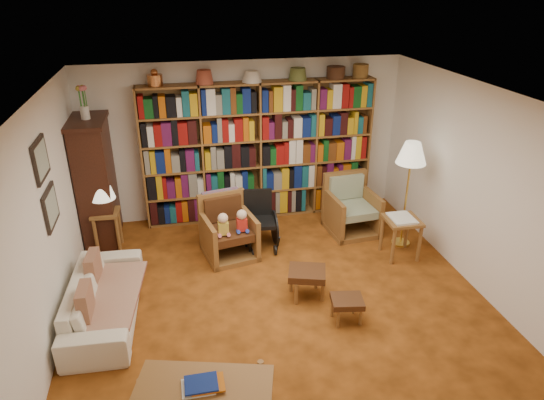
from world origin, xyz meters
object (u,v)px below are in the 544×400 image
object	(u,v)px
wheelchair	(259,221)
floor_lamp	(411,157)
side_table_papers	(402,226)
footstool_a	(307,275)
sofa	(104,298)
footstool_b	(347,303)
armchair_leather	(228,230)
coffee_table	(204,392)
side_table_lamp	(107,222)
armchair_sage	(350,209)

from	to	relation	value
wheelchair	floor_lamp	size ratio (longest dim) A/B	0.53
side_table_papers	footstool_a	xyz separation A→B (m)	(-1.55, -0.67, -0.17)
wheelchair	side_table_papers	bearing A→B (deg)	-20.75
sofa	footstool_b	bearing A→B (deg)	-100.42
armchair_leather	wheelchair	size ratio (longest dim) A/B	1.04
sofa	footstool_b	world-z (taller)	sofa
floor_lamp	coffee_table	size ratio (longest dim) A/B	1.23
side_table_lamp	floor_lamp	world-z (taller)	floor_lamp
armchair_leather	footstool_a	world-z (taller)	armchair_leather
wheelchair	footstool_b	world-z (taller)	wheelchair
armchair_sage	floor_lamp	distance (m)	1.33
wheelchair	floor_lamp	distance (m)	2.32
floor_lamp	wheelchair	bearing A→B (deg)	168.96
sofa	armchair_sage	xyz separation A→B (m)	(3.52, 1.49, 0.07)
armchair_leather	side_table_papers	size ratio (longest dim) A/B	1.43
side_table_lamp	floor_lamp	xyz separation A→B (m)	(4.22, -0.73, 0.93)
side_table_papers	footstool_b	distance (m)	1.74
side_table_lamp	footstool_b	world-z (taller)	side_table_lamp
sofa	floor_lamp	world-z (taller)	floor_lamp
armchair_sage	wheelchair	distance (m)	1.48
footstool_b	coffee_table	bearing A→B (deg)	-146.65
footstool_b	coffee_table	world-z (taller)	coffee_table
wheelchair	floor_lamp	bearing A→B (deg)	-11.04
sofa	footstool_a	bearing A→B (deg)	-89.36
side_table_lamp	sofa	bearing A→B (deg)	-86.46
armchair_leather	side_table_papers	bearing A→B (deg)	-14.11
floor_lamp	footstool_b	bearing A→B (deg)	-132.74
armchair_sage	coffee_table	world-z (taller)	armchair_sage
side_table_papers	coffee_table	distance (m)	3.75
armchair_leather	armchair_sage	world-z (taller)	armchair_sage
side_table_lamp	armchair_leather	xyz separation A→B (m)	(1.69, -0.45, -0.07)
side_table_lamp	footstool_a	bearing A→B (deg)	-34.40
armchair_leather	armchair_sage	size ratio (longest dim) A/B	0.99
floor_lamp	footstool_a	xyz separation A→B (m)	(-1.73, -0.98, -1.05)
armchair_leather	floor_lamp	bearing A→B (deg)	-6.33
floor_lamp	footstool_b	size ratio (longest dim) A/B	3.93
sofa	coffee_table	size ratio (longest dim) A/B	1.40
side_table_lamp	side_table_papers	world-z (taller)	side_table_papers
footstool_a	side_table_papers	bearing A→B (deg)	23.29
side_table_papers	wheelchair	bearing A→B (deg)	159.25
footstool_b	armchair_sage	bearing A→B (deg)	69.15
armchair_sage	wheelchair	size ratio (longest dim) A/B	1.05
side_table_papers	footstool_a	world-z (taller)	side_table_papers
armchair_sage	wheelchair	world-z (taller)	armchair_sage
sofa	side_table_lamp	distance (m)	1.63
sofa	side_table_papers	distance (m)	3.99
footstool_a	coffee_table	world-z (taller)	coffee_table
armchair_leather	wheelchair	world-z (taller)	armchair_leather
floor_lamp	coffee_table	distance (m)	4.20
armchair_sage	sofa	bearing A→B (deg)	-157.08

